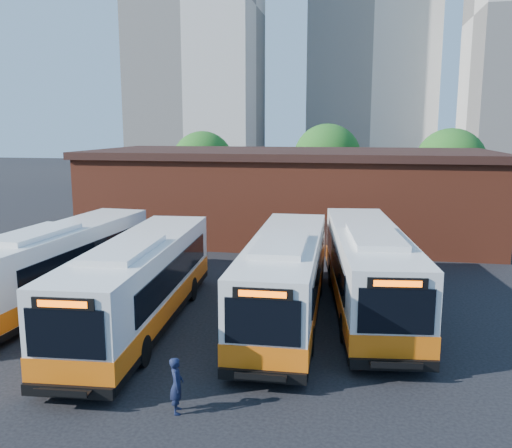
% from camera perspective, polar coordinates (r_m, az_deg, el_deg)
% --- Properties ---
extents(ground, '(220.00, 220.00, 0.00)m').
position_cam_1_polar(ground, '(21.54, -3.17, -11.82)').
color(ground, black).
extents(bus_west, '(3.67, 13.56, 3.65)m').
position_cam_1_polar(bus_west, '(26.80, -20.07, -4.27)').
color(bus_west, silver).
rests_on(bus_west, ground).
extents(bus_midwest, '(3.71, 13.81, 3.72)m').
position_cam_1_polar(bus_midwest, '(22.61, -12.13, -6.43)').
color(bus_midwest, silver).
rests_on(bus_midwest, ground).
extents(bus_mideast, '(3.11, 13.65, 3.70)m').
position_cam_1_polar(bus_mideast, '(23.01, 3.08, -5.93)').
color(bus_mideast, silver).
rests_on(bus_mideast, ground).
extents(bus_east, '(4.35, 14.18, 3.81)m').
position_cam_1_polar(bus_east, '(24.47, 11.71, -5.03)').
color(bus_east, silver).
rests_on(bus_east, ground).
extents(transit_worker, '(0.55, 0.69, 1.66)m').
position_cam_1_polar(transit_worker, '(16.23, -8.35, -16.44)').
color(transit_worker, black).
rests_on(transit_worker, ground).
extents(depot_building, '(28.60, 12.60, 6.40)m').
position_cam_1_polar(depot_building, '(39.97, 3.51, 3.28)').
color(depot_building, maroon).
rests_on(depot_building, ground).
extents(tree_west, '(6.00, 6.00, 7.65)m').
position_cam_1_polar(tree_west, '(53.58, -5.63, 6.51)').
color(tree_west, '#382314').
rests_on(tree_west, ground).
extents(tree_mid, '(6.56, 6.56, 8.36)m').
position_cam_1_polar(tree_mid, '(53.55, 7.50, 6.93)').
color(tree_mid, '#382314').
rests_on(tree_mid, ground).
extents(tree_east, '(6.24, 6.24, 7.96)m').
position_cam_1_polar(tree_east, '(51.17, 19.77, 5.99)').
color(tree_east, '#382314').
rests_on(tree_east, ground).
extents(tower_left, '(20.00, 18.00, 56.20)m').
position_cam_1_polar(tower_left, '(97.26, -6.24, 21.90)').
color(tower_left, beige).
rests_on(tower_left, ground).
extents(tower_center, '(22.00, 20.00, 61.20)m').
position_cam_1_polar(tower_center, '(107.75, 12.27, 21.94)').
color(tower_center, beige).
rests_on(tower_center, ground).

